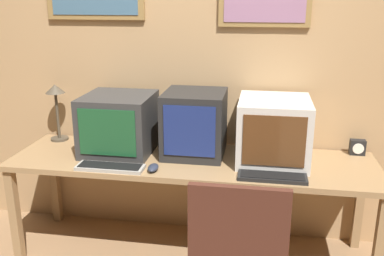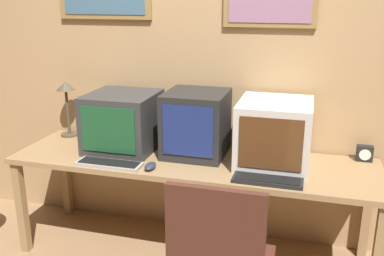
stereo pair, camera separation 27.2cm
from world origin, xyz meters
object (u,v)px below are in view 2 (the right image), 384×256
Objects in this scene: keyboard_side at (268,180)px; desk_lamp at (66,97)px; desk_clock at (365,153)px; monitor_right at (274,133)px; keyboard_main at (109,164)px; mouse_near_keyboard at (150,166)px; monitor_center at (197,124)px; monitor_left at (123,122)px.

desk_lamp is at bearing 163.40° from keyboard_side.
desk_clock is (0.56, 0.50, 0.04)m from keyboard_side.
keyboard_main is (-0.98, -0.32, -0.19)m from monitor_right.
mouse_near_keyboard reaches higher than keyboard_side.
desk_lamp is at bearing 139.83° from keyboard_main.
monitor_right is at bearing 23.09° from mouse_near_keyboard.
monitor_left is at bearing -175.67° from monitor_center.
monitor_left is 0.95× the size of monitor_right.
keyboard_side is 0.96× the size of desk_lamp.
monitor_right reaches higher than monitor_left.
monitor_center reaches higher than mouse_near_keyboard.
keyboard_main is (-0.47, -0.36, -0.20)m from monitor_center.
keyboard_side is at bearing -138.24° from desk_clock.
desk_clock is (0.56, 0.20, -0.15)m from monitor_right.
mouse_near_keyboard is at bearing -44.06° from monitor_left.
monitor_left is 1.10× the size of keyboard_main.
monitor_center is at bearing 146.34° from keyboard_side.
monitor_right reaches higher than desk_clock.
monitor_right reaches higher than keyboard_side.
monitor_right is 0.80m from mouse_near_keyboard.
desk_clock is (1.58, 0.20, -0.14)m from monitor_left.
monitor_center reaches higher than keyboard_main.
monitor_left is at bearing 135.94° from mouse_near_keyboard.
keyboard_side is at bearing -33.66° from monitor_center.
keyboard_main is 1.63m from desk_clock.
desk_clock is at bearing 8.65° from monitor_center.
monitor_right is at bearing -160.70° from desk_clock.
keyboard_side is at bearing -89.92° from monitor_right.
monitor_right reaches higher than mouse_near_keyboard.
monitor_left reaches higher than desk_clock.
desk_lamp is at bearing 162.99° from monitor_left.
monitor_right is (1.02, 0.00, 0.01)m from monitor_left.
monitor_center is 3.69× the size of mouse_near_keyboard.
desk_lamp reaches higher than keyboard_side.
keyboard_main is at bearing -40.17° from desk_lamp.
desk_clock is (1.54, 0.52, 0.04)m from keyboard_main.
monitor_center reaches higher than monitor_right.
keyboard_main is 1.05× the size of keyboard_side.
mouse_near_keyboard is at bearing 3.80° from keyboard_main.
monitor_left is at bearing 163.62° from keyboard_side.
monitor_right is 1.05m from keyboard_main.
monitor_center reaches higher than monitor_left.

